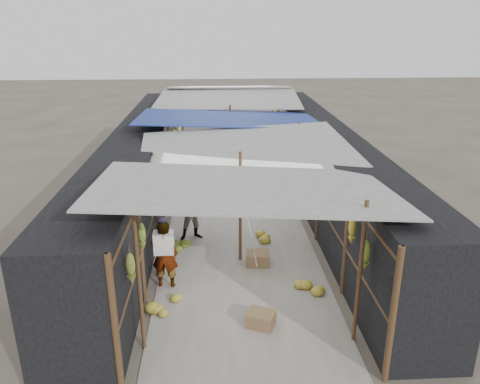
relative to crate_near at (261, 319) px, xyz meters
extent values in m
plane|color=#6B6356|center=(-0.23, -0.48, -0.14)|extent=(80.00, 80.00, 0.00)
cube|color=#9E998E|center=(-0.23, 6.02, -0.13)|extent=(3.60, 16.00, 0.02)
cube|color=black|center=(-2.93, 6.02, 1.01)|extent=(1.40, 15.00, 2.30)
cube|color=black|center=(2.47, 6.02, 1.01)|extent=(1.40, 15.00, 2.30)
cube|color=olive|center=(0.00, 0.00, 0.00)|extent=(0.59, 0.54, 0.29)
cube|color=olive|center=(0.15, 2.27, 0.01)|extent=(0.55, 0.45, 0.31)
cube|color=olive|center=(-1.54, 8.80, 0.00)|extent=(0.52, 0.47, 0.28)
cylinder|color=black|center=(1.47, 7.83, -0.06)|extent=(0.54, 0.54, 0.16)
imported|color=white|center=(-1.84, 1.47, 0.60)|extent=(0.58, 0.42, 1.49)
imported|color=navy|center=(-1.32, 3.72, 0.61)|extent=(0.84, 0.72, 1.50)
imported|color=#47413D|center=(0.77, 7.04, 0.25)|extent=(0.37, 0.55, 0.79)
cylinder|color=brown|center=(-2.03, -0.48, 1.16)|extent=(0.07, 0.07, 2.60)
cylinder|color=brown|center=(1.57, -0.48, 1.16)|extent=(0.07, 0.07, 2.60)
cylinder|color=brown|center=(-0.23, 2.52, 1.16)|extent=(0.07, 0.07, 2.60)
cylinder|color=brown|center=(-2.03, 5.52, 1.16)|extent=(0.07, 0.07, 2.60)
cylinder|color=brown|center=(1.57, 5.52, 1.16)|extent=(0.07, 0.07, 2.60)
cylinder|color=brown|center=(-0.23, 8.52, 1.16)|extent=(0.07, 0.07, 2.60)
cylinder|color=brown|center=(-2.03, 11.52, 1.16)|extent=(0.07, 0.07, 2.60)
cylinder|color=brown|center=(1.57, 11.52, 1.16)|extent=(0.07, 0.07, 2.60)
cube|color=#A1A29C|center=(-0.23, 0.52, 2.36)|extent=(5.21, 3.19, 0.52)
cube|color=#A1A29C|center=(-0.03, 3.72, 2.21)|extent=(5.23, 3.73, 0.50)
cube|color=navy|center=(-0.33, 7.02, 2.31)|extent=(5.40, 3.60, 0.41)
cube|color=#A1A29C|center=(-0.23, 10.32, 2.41)|extent=(5.37, 3.66, 0.27)
cube|color=#A1A29C|center=(-0.13, 12.72, 2.51)|extent=(5.00, 1.99, 0.24)
cylinder|color=brown|center=(-2.23, 6.02, 1.91)|extent=(0.06, 15.00, 0.06)
cylinder|color=brown|center=(1.77, 6.02, 1.91)|extent=(0.06, 15.00, 0.06)
cylinder|color=gray|center=(-0.23, 6.02, 1.91)|extent=(0.02, 15.00, 0.02)
cube|color=#A5192D|center=(0.53, 4.67, 1.61)|extent=(0.50, 0.03, 0.60)
cube|color=#18269D|center=(-0.52, 6.58, 1.61)|extent=(0.70, 0.03, 0.60)
cube|color=#201799|center=(0.34, 4.35, 1.58)|extent=(0.55, 0.03, 0.65)
cube|color=#2A7E3B|center=(-1.07, 2.24, 1.56)|extent=(0.60, 0.03, 0.70)
ellipsoid|color=olive|center=(-2.11, -0.65, 1.47)|extent=(0.15, 0.13, 0.53)
ellipsoid|color=olive|center=(-2.11, 0.57, 1.44)|extent=(0.15, 0.12, 0.53)
ellipsoid|color=olive|center=(-2.11, 1.94, 1.47)|extent=(0.18, 0.15, 0.51)
ellipsoid|color=olive|center=(-2.11, 3.86, 1.49)|extent=(0.18, 0.15, 0.49)
ellipsoid|color=olive|center=(-2.11, 5.39, 1.44)|extent=(0.15, 0.12, 0.52)
ellipsoid|color=#A5932A|center=(-2.11, 6.65, 1.38)|extent=(0.16, 0.14, 0.52)
ellipsoid|color=olive|center=(-2.11, 8.10, 1.50)|extent=(0.20, 0.17, 0.49)
ellipsoid|color=olive|center=(-2.11, 9.42, 1.51)|extent=(0.18, 0.15, 0.50)
ellipsoid|color=olive|center=(-2.11, 11.04, 1.63)|extent=(0.19, 0.16, 0.50)
ellipsoid|color=olive|center=(-2.11, 13.07, 1.58)|extent=(0.16, 0.13, 0.43)
ellipsoid|color=olive|center=(1.65, -0.45, 1.49)|extent=(0.16, 0.13, 0.54)
ellipsoid|color=#A5932A|center=(1.65, 0.36, 1.56)|extent=(0.14, 0.12, 0.56)
ellipsoid|color=#A5932A|center=(1.65, 2.38, 1.52)|extent=(0.19, 0.17, 0.46)
ellipsoid|color=#A5932A|center=(1.65, 3.82, 1.42)|extent=(0.19, 0.16, 0.43)
ellipsoid|color=#A5932A|center=(1.65, 5.20, 1.44)|extent=(0.17, 0.14, 0.55)
ellipsoid|color=#A5932A|center=(1.65, 7.09, 1.36)|extent=(0.20, 0.17, 0.51)
ellipsoid|color=olive|center=(1.65, 8.45, 1.39)|extent=(0.19, 0.16, 0.55)
ellipsoid|color=olive|center=(1.65, 9.63, 1.64)|extent=(0.17, 0.14, 0.45)
ellipsoid|color=#A5932A|center=(1.65, 11.07, 1.65)|extent=(0.17, 0.15, 0.47)
ellipsoid|color=olive|center=(1.65, 12.54, 1.62)|extent=(0.17, 0.14, 0.55)
ellipsoid|color=#A5932A|center=(0.42, 3.53, -0.03)|extent=(0.44, 0.38, 0.22)
ellipsoid|color=olive|center=(-1.54, 3.13, -0.02)|extent=(0.49, 0.42, 0.25)
ellipsoid|color=olive|center=(1.26, 9.52, 0.00)|extent=(0.58, 0.50, 0.29)
ellipsoid|color=olive|center=(1.07, 7.48, 0.00)|extent=(0.58, 0.49, 0.29)
ellipsoid|color=#A5932A|center=(-1.93, 0.58, 0.03)|extent=(0.70, 0.60, 0.35)
ellipsoid|color=#A5932A|center=(1.16, 1.16, -0.02)|extent=(0.49, 0.42, 0.24)
ellipsoid|color=#A5932A|center=(-1.93, 10.96, 0.00)|extent=(0.59, 0.50, 0.29)
ellipsoid|color=#A5932A|center=(-1.67, 7.81, 0.00)|extent=(0.59, 0.50, 0.29)
camera|label=1|loc=(-0.78, -7.12, 5.05)|focal=35.00mm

